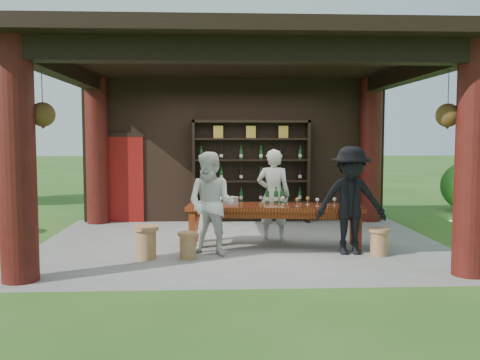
{
  "coord_description": "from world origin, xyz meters",
  "views": [
    {
      "loc": [
        -0.49,
        -9.73,
        1.98
      ],
      "look_at": [
        0.0,
        0.4,
        1.15
      ],
      "focal_mm": 40.0,
      "sensor_mm": 36.0,
      "label": 1
    }
  ],
  "objects_px": {
    "guest_woman": "(211,204)",
    "tasting_table": "(275,212)",
    "stool_near_left": "(188,245)",
    "host": "(273,195)",
    "stool_far_left": "(146,241)",
    "guest_man": "(351,200)",
    "wine_shelf": "(251,171)",
    "stool_near_right": "(379,241)",
    "napkin_basket": "(231,201)"
  },
  "relations": [
    {
      "from": "stool_far_left",
      "to": "guest_woman",
      "type": "distance_m",
      "value": 1.22
    },
    {
      "from": "wine_shelf",
      "to": "stool_near_right",
      "type": "relative_size",
      "value": 5.82
    },
    {
      "from": "tasting_table",
      "to": "guest_man",
      "type": "height_order",
      "value": "guest_man"
    },
    {
      "from": "stool_far_left",
      "to": "host",
      "type": "xyz_separation_m",
      "value": [
        2.22,
        1.44,
        0.59
      ]
    },
    {
      "from": "tasting_table",
      "to": "napkin_basket",
      "type": "distance_m",
      "value": 0.81
    },
    {
      "from": "tasting_table",
      "to": "stool_near_right",
      "type": "height_order",
      "value": "tasting_table"
    },
    {
      "from": "wine_shelf",
      "to": "guest_man",
      "type": "bearing_deg",
      "value": -66.88
    },
    {
      "from": "stool_near_left",
      "to": "stool_far_left",
      "type": "height_order",
      "value": "stool_far_left"
    },
    {
      "from": "guest_man",
      "to": "stool_near_left",
      "type": "bearing_deg",
      "value": -173.43
    },
    {
      "from": "tasting_table",
      "to": "stool_near_right",
      "type": "distance_m",
      "value": 1.89
    },
    {
      "from": "stool_near_left",
      "to": "guest_man",
      "type": "bearing_deg",
      "value": 4.59
    },
    {
      "from": "stool_near_right",
      "to": "guest_man",
      "type": "relative_size",
      "value": 0.25
    },
    {
      "from": "tasting_table",
      "to": "napkin_basket",
      "type": "bearing_deg",
      "value": 172.68
    },
    {
      "from": "host",
      "to": "guest_woman",
      "type": "relative_size",
      "value": 1.01
    },
    {
      "from": "stool_near_right",
      "to": "host",
      "type": "xyz_separation_m",
      "value": [
        -1.61,
        1.41,
        0.63
      ]
    },
    {
      "from": "tasting_table",
      "to": "stool_near_left",
      "type": "relative_size",
      "value": 7.4
    },
    {
      "from": "guest_woman",
      "to": "host",
      "type": "bearing_deg",
      "value": 66.78
    },
    {
      "from": "tasting_table",
      "to": "guest_man",
      "type": "xyz_separation_m",
      "value": [
        1.21,
        -0.68,
        0.28
      ]
    },
    {
      "from": "stool_near_left",
      "to": "guest_man",
      "type": "height_order",
      "value": "guest_man"
    },
    {
      "from": "guest_woman",
      "to": "stool_near_left",
      "type": "bearing_deg",
      "value": -130.0
    },
    {
      "from": "stool_near_left",
      "to": "napkin_basket",
      "type": "relative_size",
      "value": 1.66
    },
    {
      "from": "wine_shelf",
      "to": "tasting_table",
      "type": "height_order",
      "value": "wine_shelf"
    },
    {
      "from": "guest_woman",
      "to": "napkin_basket",
      "type": "bearing_deg",
      "value": 86.15
    },
    {
      "from": "guest_man",
      "to": "napkin_basket",
      "type": "distance_m",
      "value": 2.14
    },
    {
      "from": "stool_near_right",
      "to": "guest_man",
      "type": "bearing_deg",
      "value": 158.54
    },
    {
      "from": "stool_near_right",
      "to": "guest_woman",
      "type": "xyz_separation_m",
      "value": [
        -2.77,
        0.18,
        0.62
      ]
    },
    {
      "from": "guest_woman",
      "to": "tasting_table",
      "type": "bearing_deg",
      "value": 51.03
    },
    {
      "from": "stool_far_left",
      "to": "guest_man",
      "type": "xyz_separation_m",
      "value": [
        3.39,
        0.2,
        0.62
      ]
    },
    {
      "from": "stool_near_left",
      "to": "host",
      "type": "distance_m",
      "value": 2.22
    },
    {
      "from": "wine_shelf",
      "to": "guest_woman",
      "type": "distance_m",
      "value": 3.52
    },
    {
      "from": "guest_man",
      "to": "napkin_basket",
      "type": "height_order",
      "value": "guest_man"
    },
    {
      "from": "wine_shelf",
      "to": "stool_far_left",
      "type": "bearing_deg",
      "value": -118.43
    },
    {
      "from": "guest_man",
      "to": "napkin_basket",
      "type": "bearing_deg",
      "value": 160.64
    },
    {
      "from": "tasting_table",
      "to": "host",
      "type": "relative_size",
      "value": 1.84
    },
    {
      "from": "stool_far_left",
      "to": "guest_man",
      "type": "relative_size",
      "value": 0.29
    },
    {
      "from": "stool_far_left",
      "to": "tasting_table",
      "type": "bearing_deg",
      "value": 21.99
    },
    {
      "from": "stool_near_left",
      "to": "stool_near_right",
      "type": "distance_m",
      "value": 3.16
    },
    {
      "from": "wine_shelf",
      "to": "napkin_basket",
      "type": "bearing_deg",
      "value": -101.77
    },
    {
      "from": "wine_shelf",
      "to": "napkin_basket",
      "type": "relative_size",
      "value": 10.26
    },
    {
      "from": "napkin_basket",
      "to": "stool_near_left",
      "type": "bearing_deg",
      "value": -126.28
    },
    {
      "from": "stool_near_left",
      "to": "stool_near_right",
      "type": "relative_size",
      "value": 0.94
    },
    {
      "from": "guest_woman",
      "to": "guest_man",
      "type": "relative_size",
      "value": 0.95
    },
    {
      "from": "stool_near_left",
      "to": "guest_woman",
      "type": "height_order",
      "value": "guest_woman"
    },
    {
      "from": "stool_far_left",
      "to": "wine_shelf",
      "type": "bearing_deg",
      "value": 61.57
    },
    {
      "from": "stool_near_left",
      "to": "stool_near_right",
      "type": "bearing_deg",
      "value": 0.84
    },
    {
      "from": "host",
      "to": "guest_woman",
      "type": "height_order",
      "value": "host"
    },
    {
      "from": "host",
      "to": "wine_shelf",
      "type": "bearing_deg",
      "value": -69.41
    },
    {
      "from": "wine_shelf",
      "to": "guest_woman",
      "type": "xyz_separation_m",
      "value": [
        -0.89,
        -3.39,
        -0.31
      ]
    },
    {
      "from": "host",
      "to": "napkin_basket",
      "type": "distance_m",
      "value": 0.94
    },
    {
      "from": "stool_near_left",
      "to": "napkin_basket",
      "type": "distance_m",
      "value": 1.37
    }
  ]
}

